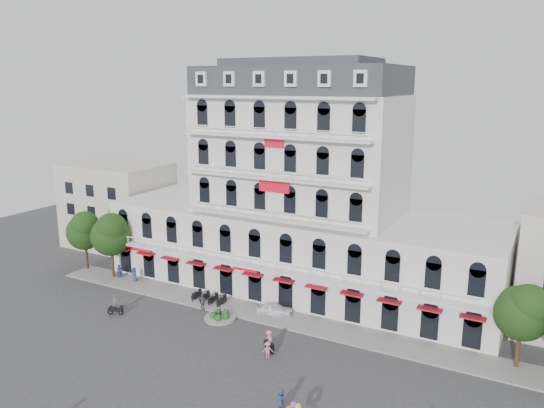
{
  "coord_description": "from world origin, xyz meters",
  "views": [
    {
      "loc": [
        25.15,
        -34.98,
        23.36
      ],
      "look_at": [
        0.77,
        10.0,
        11.53
      ],
      "focal_mm": 35.0,
      "sensor_mm": 36.0,
      "label": 1
    }
  ],
  "objects_px": {
    "parked_car": "(275,309)",
    "rider_west": "(115,306)",
    "rider_center": "(269,341)",
    "rider_east": "(281,402)"
  },
  "relations": [
    {
      "from": "rider_west",
      "to": "rider_east",
      "type": "bearing_deg",
      "value": -41.96
    },
    {
      "from": "rider_west",
      "to": "rider_center",
      "type": "height_order",
      "value": "rider_west"
    },
    {
      "from": "parked_car",
      "to": "rider_west",
      "type": "height_order",
      "value": "rider_west"
    },
    {
      "from": "rider_center",
      "to": "parked_car",
      "type": "bearing_deg",
      "value": 150.75
    },
    {
      "from": "rider_east",
      "to": "rider_center",
      "type": "relative_size",
      "value": 1.08
    },
    {
      "from": "rider_center",
      "to": "rider_west",
      "type": "bearing_deg",
      "value": -140.77
    },
    {
      "from": "parked_car",
      "to": "rider_west",
      "type": "bearing_deg",
      "value": 101.66
    },
    {
      "from": "parked_car",
      "to": "rider_center",
      "type": "height_order",
      "value": "rider_center"
    },
    {
      "from": "parked_car",
      "to": "rider_west",
      "type": "distance_m",
      "value": 16.36
    },
    {
      "from": "rider_center",
      "to": "rider_east",
      "type": "bearing_deg",
      "value": -19.69
    }
  ]
}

